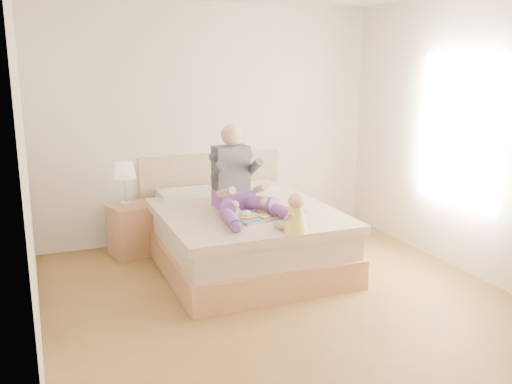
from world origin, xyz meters
name	(u,v)px	position (x,y,z in m)	size (l,w,h in m)	color
room	(294,131)	(0.08, 0.01, 1.51)	(4.02, 4.22, 2.71)	brown
bed	(240,233)	(0.00, 1.08, 0.32)	(1.70, 2.18, 1.00)	#A6744D
nightstand	(132,230)	(-1.00, 1.76, 0.27)	(0.53, 0.49, 0.55)	#A6744D
lamp	(125,173)	(-1.05, 1.75, 0.91)	(0.23, 0.23, 0.48)	silver
adult	(238,185)	(-0.07, 0.93, 0.87)	(0.74, 1.06, 0.87)	#68398F
tray	(255,215)	(-0.03, 0.59, 0.64)	(0.54, 0.47, 0.13)	silver
baby	(295,216)	(0.13, 0.06, 0.75)	(0.27, 0.31, 0.35)	#FFEC50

